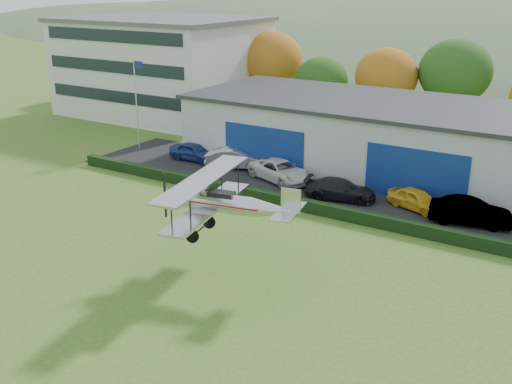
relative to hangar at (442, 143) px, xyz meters
The scene contains 14 objects.
ground 28.55m from the hangar, 100.13° to the right, with size 300.00×300.00×0.00m, color #3E6620.
apron 7.72m from the hangar, 105.99° to the right, with size 48.00×9.00×0.05m, color black.
hedge 12.16m from the hangar, 99.64° to the right, with size 46.00×0.60×0.80m, color black.
hangar is the anchor object (origin of this frame).
office_block 33.84m from the hangar, 167.99° to the left, with size 20.60×15.60×10.40m.
flagpole 25.68m from the hangar, 166.49° to the right, with size 1.05×0.10×8.00m.
tree_belt 13.63m from the hangar, 108.16° to the left, with size 75.70×13.22×10.12m.
car_0 19.65m from the hangar, 160.58° to the right, with size 1.72×4.27×1.46m, color navy.
car_1 15.74m from the hangar, 155.72° to the right, with size 1.70×4.87×1.60m, color silver.
car_2 12.27m from the hangar, 142.92° to the right, with size 2.52×5.45×1.52m, color silver.
car_3 9.80m from the hangar, 116.42° to the right, with size 1.96×4.82×1.40m, color black.
car_4 8.01m from the hangar, 84.57° to the right, with size 1.60×3.99×1.36m, color gold.
car_5 9.68m from the hangar, 63.13° to the right, with size 1.69×4.85×1.60m, color gray.
biplane 22.33m from the hangar, 102.15° to the right, with size 7.28×8.31×3.09m.
Camera 1 is at (16.11, -16.04, 14.18)m, focal length 41.77 mm.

